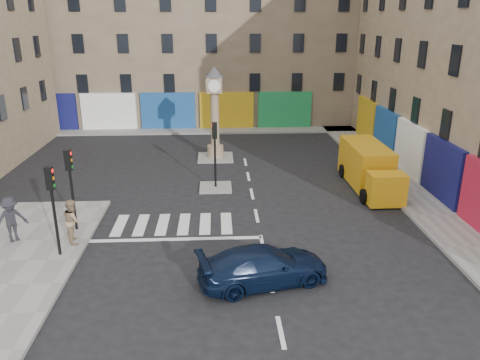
{
  "coord_description": "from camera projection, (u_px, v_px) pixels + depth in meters",
  "views": [
    {
      "loc": [
        -1.87,
        -17.02,
        9.22
      ],
      "look_at": [
        -0.83,
        3.65,
        2.0
      ],
      "focal_mm": 35.0,
      "sensor_mm": 36.0,
      "label": 1
    }
  ],
  "objects": [
    {
      "name": "island_far",
      "position": [
        216.0,
        158.0,
        32.27
      ],
      "size": [
        2.4,
        2.4,
        0.12
      ],
      "primitive_type": "cube",
      "color": "gray",
      "rests_on": "ground"
    },
    {
      "name": "sidewalk_far",
      "position": [
        192.0,
        130.0,
        39.9
      ],
      "size": [
        32.0,
        2.4,
        0.15
      ],
      "primitive_type": "cube",
      "color": "gray",
      "rests_on": "ground"
    },
    {
      "name": "island_near",
      "position": [
        216.0,
        187.0,
        26.61
      ],
      "size": [
        1.8,
        1.8,
        0.12
      ],
      "primitive_type": "cube",
      "color": "gray",
      "rests_on": "ground"
    },
    {
      "name": "clock_pillar",
      "position": [
        215.0,
        107.0,
        31.11
      ],
      "size": [
        1.2,
        1.2,
        6.1
      ],
      "color": "tan",
      "rests_on": "island_far"
    },
    {
      "name": "yellow_van",
      "position": [
        369.0,
        168.0,
        26.49
      ],
      "size": [
        2.2,
        6.45,
        2.34
      ],
      "rotation": [
        0.0,
        0.0,
        0.0
      ],
      "color": "orange",
      "rests_on": "ground"
    },
    {
      "name": "building_far",
      "position": [
        192.0,
        26.0,
        42.59
      ],
      "size": [
        32.0,
        10.0,
        17.0
      ],
      "primitive_type": "cube",
      "color": "#816D56",
      "rests_on": "ground"
    },
    {
      "name": "traffic_light_left_near",
      "position": [
        52.0,
        197.0,
        18.11
      ],
      "size": [
        0.28,
        0.22,
        3.7
      ],
      "color": "black",
      "rests_on": "sidewalk_left"
    },
    {
      "name": "navy_sedan",
      "position": [
        263.0,
        266.0,
        16.95
      ],
      "size": [
        5.12,
        3.08,
        1.39
      ],
      "primitive_type": "imported",
      "rotation": [
        0.0,
        0.0,
        1.82
      ],
      "color": "black",
      "rests_on": "ground"
    },
    {
      "name": "pedestrian_dark",
      "position": [
        11.0,
        220.0,
        19.73
      ],
      "size": [
        1.46,
        1.39,
        1.99
      ],
      "primitive_type": "imported",
      "rotation": [
        0.0,
        0.0,
        0.7
      ],
      "color": "#222227",
      "rests_on": "sidewalk_left"
    },
    {
      "name": "sidewalk_right",
      "position": [
        388.0,
        173.0,
        29.0
      ],
      "size": [
        2.6,
        30.0,
        0.15
      ],
      "primitive_type": "cube",
      "color": "gray",
      "rests_on": "ground"
    },
    {
      "name": "pedestrian_tan",
      "position": [
        73.0,
        221.0,
        19.7
      ],
      "size": [
        0.99,
        1.12,
        1.91
      ],
      "primitive_type": "imported",
      "rotation": [
        0.0,
        0.0,
        1.92
      ],
      "color": "#9D8160",
      "rests_on": "sidewalk_left"
    },
    {
      "name": "traffic_light_island",
      "position": [
        215.0,
        144.0,
        25.77
      ],
      "size": [
        0.28,
        0.22,
        3.7
      ],
      "color": "black",
      "rests_on": "island_near"
    },
    {
      "name": "traffic_light_left_far",
      "position": [
        70.0,
        177.0,
        20.37
      ],
      "size": [
        0.28,
        0.22,
        3.7
      ],
      "color": "black",
      "rests_on": "sidewalk_left"
    },
    {
      "name": "ground",
      "position": [
        265.0,
        255.0,
        19.18
      ],
      "size": [
        120.0,
        120.0,
        0.0
      ],
      "primitive_type": "plane",
      "color": "black",
      "rests_on": "ground"
    }
  ]
}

